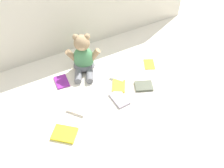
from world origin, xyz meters
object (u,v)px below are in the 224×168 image
(teddy_bear, at_px, (83,58))
(book_case_0, at_px, (65,134))
(book_case_6, at_px, (120,74))
(book_case_7, at_px, (149,64))
(book_case_3, at_px, (119,86))
(book_case_4, at_px, (144,86))
(book_case_2, at_px, (62,82))
(book_case_1, at_px, (119,99))
(book_case_5, at_px, (78,108))

(teddy_bear, xyz_separation_m, book_case_0, (-0.31, -0.42, -0.10))
(book_case_6, height_order, book_case_7, book_case_6)
(book_case_0, bearing_deg, book_case_3, -28.51)
(book_case_4, bearing_deg, book_case_2, 80.88)
(book_case_2, distance_m, book_case_4, 0.54)
(book_case_1, bearing_deg, book_case_6, -123.64)
(book_case_1, bearing_deg, book_case_2, -52.77)
(book_case_2, height_order, book_case_6, book_case_6)
(book_case_5, distance_m, book_case_6, 0.38)
(book_case_0, height_order, book_case_6, same)
(teddy_bear, distance_m, book_case_6, 0.27)
(book_case_1, height_order, book_case_5, book_case_5)
(book_case_4, distance_m, book_case_6, 0.19)
(book_case_1, relative_size, book_case_5, 1.13)
(book_case_7, bearing_deg, book_case_6, 24.31)
(book_case_0, distance_m, book_case_1, 0.39)
(book_case_6, bearing_deg, book_case_4, -11.14)
(book_case_3, distance_m, book_case_7, 0.30)
(book_case_0, distance_m, book_case_4, 0.58)
(book_case_3, relative_size, book_case_4, 0.91)
(book_case_2, bearing_deg, book_case_3, 150.26)
(book_case_1, xyz_separation_m, book_case_4, (0.19, 0.02, 0.00))
(book_case_5, xyz_separation_m, book_case_7, (0.59, 0.12, -0.00))
(book_case_1, xyz_separation_m, book_case_7, (0.34, 0.18, -0.00))
(book_case_7, bearing_deg, teddy_bear, 4.12)
(book_case_5, height_order, book_case_6, same)
(book_case_1, height_order, book_case_7, book_case_1)
(book_case_4, bearing_deg, book_case_7, -19.75)
(book_case_1, height_order, book_case_4, same)
(teddy_bear, distance_m, book_case_7, 0.46)
(book_case_1, relative_size, book_case_4, 1.14)
(book_case_0, distance_m, book_case_5, 0.19)
(book_case_5, relative_size, book_case_7, 1.12)
(teddy_bear, xyz_separation_m, book_case_7, (0.42, -0.17, -0.10))
(book_case_2, bearing_deg, book_case_5, 97.59)
(book_case_3, bearing_deg, book_case_2, -3.04)
(teddy_bear, height_order, book_case_0, teddy_bear)
(book_case_1, bearing_deg, book_case_5, -15.36)
(teddy_bear, xyz_separation_m, book_case_4, (0.27, -0.33, -0.10))
(book_case_5, xyz_separation_m, book_case_6, (0.36, 0.13, 0.00))
(book_case_6, bearing_deg, book_case_0, -99.30)
(book_case_4, relative_size, book_case_7, 1.11)
(book_case_1, xyz_separation_m, book_case_2, (-0.26, 0.31, -0.00))
(book_case_0, distance_m, book_case_2, 0.40)
(book_case_1, xyz_separation_m, book_case_5, (-0.25, 0.05, 0.00))
(book_case_6, bearing_deg, book_case_1, -67.81)
(book_case_3, bearing_deg, book_case_7, -132.21)
(book_case_1, relative_size, book_case_2, 1.13)
(book_case_3, bearing_deg, teddy_bear, -31.95)
(book_case_6, distance_m, book_case_7, 0.23)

